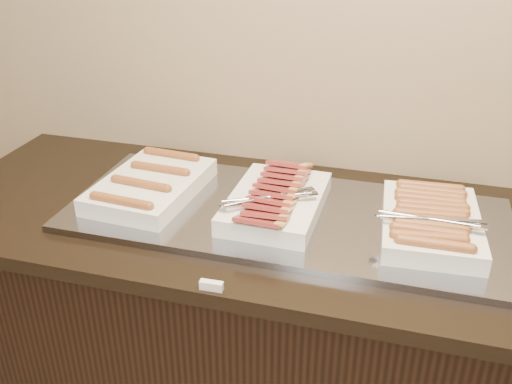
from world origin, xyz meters
TOP-DOWN VIEW (x-y plane):
  - counter at (0.00, 2.13)m, footprint 2.06×0.76m
  - warming_tray at (-0.00, 2.13)m, footprint 1.20×0.50m
  - dish_left at (-0.40, 2.13)m, footprint 0.28×0.40m
  - dish_center at (-0.03, 2.13)m, footprint 0.26×0.39m
  - dish_right at (0.38, 2.13)m, footprint 0.27×0.38m
  - label_holder at (-0.09, 1.77)m, footprint 0.05×0.02m

SIDE VIEW (x-z plane):
  - counter at x=0.00m, z-range 0.00..0.90m
  - warming_tray at x=0.00m, z-range 0.90..0.92m
  - label_holder at x=-0.09m, z-range 0.90..0.92m
  - dish_left at x=-0.40m, z-range 0.91..0.98m
  - dish_right at x=0.38m, z-range 0.91..0.99m
  - dish_center at x=-0.03m, z-range 0.91..1.00m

